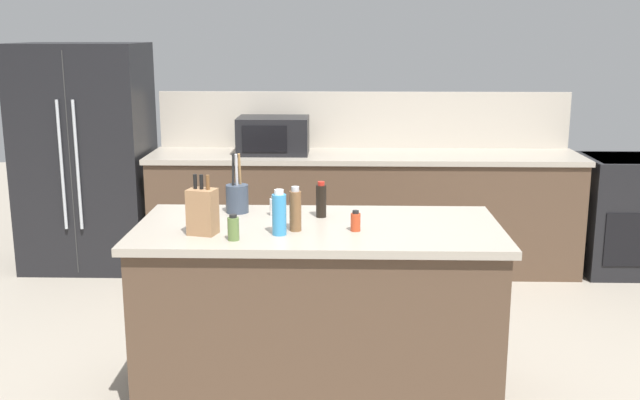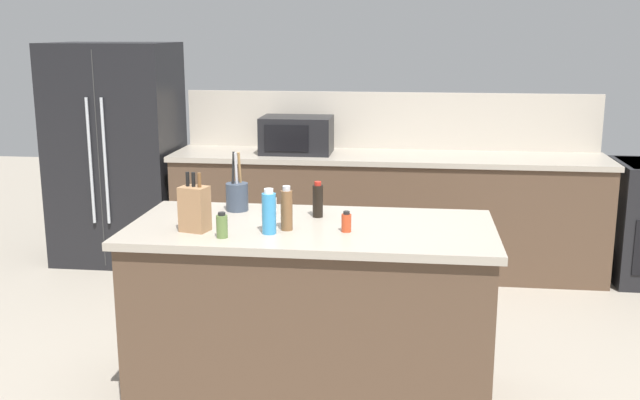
{
  "view_description": "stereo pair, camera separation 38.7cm",
  "coord_description": "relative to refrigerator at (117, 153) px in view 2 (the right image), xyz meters",
  "views": [
    {
      "loc": [
        0.11,
        -3.62,
        1.9
      ],
      "look_at": [
        0.0,
        0.35,
        0.99
      ],
      "focal_mm": 42.0,
      "sensor_mm": 36.0,
      "label": 1
    },
    {
      "loc": [
        0.49,
        -3.59,
        1.9
      ],
      "look_at": [
        0.0,
        0.35,
        0.99
      ],
      "focal_mm": 42.0,
      "sensor_mm": 36.0,
      "label": 2
    }
  ],
  "objects": [
    {
      "name": "spice_jar_oregano",
      "position": [
        1.54,
        -2.53,
        0.1
      ],
      "size": [
        0.05,
        0.05,
        0.12
      ],
      "color": "#567038",
      "rests_on": "kitchen_island"
    },
    {
      "name": "microwave",
      "position": [
        1.51,
        -0.05,
        0.19
      ],
      "size": [
        0.55,
        0.39,
        0.29
      ],
      "color": "black",
      "rests_on": "back_counter_run"
    },
    {
      "name": "soy_sauce_bottle",
      "position": [
        1.94,
        -2.08,
        0.13
      ],
      "size": [
        0.05,
        0.05,
        0.19
      ],
      "color": "black",
      "rests_on": "kitchen_island"
    },
    {
      "name": "ground_plane",
      "position": [
        1.93,
        -2.25,
        -0.9
      ],
      "size": [
        14.0,
        14.0,
        0.0
      ],
      "primitive_type": "plane",
      "color": "gray"
    },
    {
      "name": "back_counter_run",
      "position": [
        2.23,
        -0.05,
        -0.43
      ],
      "size": [
        3.39,
        0.66,
        0.94
      ],
      "color": "#4C3828",
      "rests_on": "ground_plane"
    },
    {
      "name": "knife_block",
      "position": [
        1.38,
        -2.43,
        0.16
      ],
      "size": [
        0.15,
        0.13,
        0.29
      ],
      "rotation": [
        0.0,
        0.0,
        -0.25
      ],
      "color": "#936B47",
      "rests_on": "kitchen_island"
    },
    {
      "name": "kitchen_island",
      "position": [
        1.93,
        -2.25,
        -0.42
      ],
      "size": [
        1.83,
        0.87,
        0.94
      ],
      "color": "#4C3828",
      "rests_on": "ground_plane"
    },
    {
      "name": "salt_shaker",
      "position": [
        1.69,
        -2.05,
        0.09
      ],
      "size": [
        0.05,
        0.05,
        0.11
      ],
      "color": "silver",
      "rests_on": "kitchen_island"
    },
    {
      "name": "dish_soap_bottle",
      "position": [
        1.75,
        -2.43,
        0.15
      ],
      "size": [
        0.07,
        0.07,
        0.22
      ],
      "color": "#3384BC",
      "rests_on": "kitchen_island"
    },
    {
      "name": "spice_jar_paprika",
      "position": [
        2.11,
        -2.35,
        0.09
      ],
      "size": [
        0.05,
        0.05,
        0.1
      ],
      "color": "#B73D1E",
      "rests_on": "kitchen_island"
    },
    {
      "name": "wall_backsplash",
      "position": [
        2.23,
        0.27,
        0.27
      ],
      "size": [
        3.35,
        0.03,
        0.46
      ],
      "primitive_type": "cube",
      "color": "#B2A899",
      "rests_on": "back_counter_run"
    },
    {
      "name": "pepper_grinder",
      "position": [
        1.82,
        -2.35,
        0.15
      ],
      "size": [
        0.06,
        0.06,
        0.22
      ],
      "color": "brown",
      "rests_on": "kitchen_island"
    },
    {
      "name": "refrigerator",
      "position": [
        0.0,
        0.0,
        0.0
      ],
      "size": [
        0.98,
        0.75,
        1.79
      ],
      "color": "black",
      "rests_on": "ground_plane"
    },
    {
      "name": "utensil_crock",
      "position": [
        1.49,
        -1.99,
        0.13
      ],
      "size": [
        0.12,
        0.12,
        0.32
      ],
      "color": "#333D4C",
      "rests_on": "kitchen_island"
    }
  ]
}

